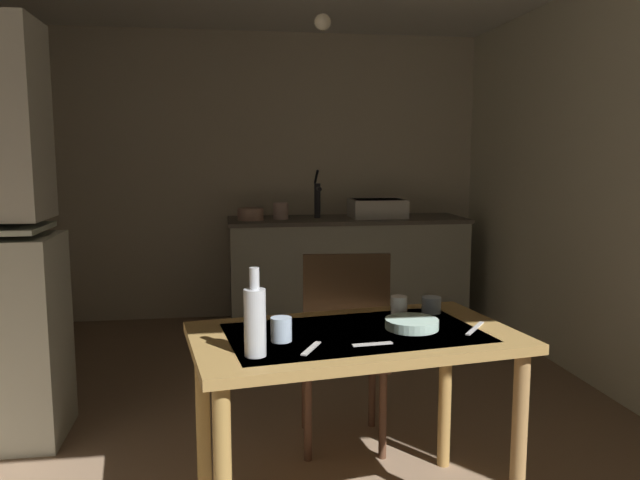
% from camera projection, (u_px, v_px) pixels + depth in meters
% --- Properties ---
extents(ground_plane, '(5.31, 5.31, 0.00)m').
position_uv_depth(ground_plane, '(277.00, 418.00, 3.28)').
color(ground_plane, '#876C53').
extents(wall_back, '(3.91, 0.10, 2.38)m').
position_uv_depth(wall_back, '(254.00, 177.00, 5.28)').
color(wall_back, beige).
rests_on(wall_back, ground).
extents(wall_right, '(0.10, 4.41, 2.38)m').
position_uv_depth(wall_right, '(631.00, 189.00, 3.41)').
color(wall_right, beige).
rests_on(wall_right, ground).
extents(counter_cabinet, '(1.92, 0.64, 0.86)m').
position_uv_depth(counter_cabinet, '(347.00, 270.00, 5.13)').
color(counter_cabinet, '#B3B5A4').
rests_on(counter_cabinet, ground).
extents(sink_basin, '(0.44, 0.34, 0.15)m').
position_uv_depth(sink_basin, '(377.00, 208.00, 5.10)').
color(sink_basin, silver).
rests_on(sink_basin, counter_cabinet).
extents(hand_pump, '(0.05, 0.27, 0.39)m').
position_uv_depth(hand_pump, '(317.00, 197.00, 5.05)').
color(hand_pump, '#232328').
rests_on(hand_pump, counter_cabinet).
extents(mixing_bowl_counter, '(0.20, 0.20, 0.09)m').
position_uv_depth(mixing_bowl_counter, '(251.00, 214.00, 4.90)').
color(mixing_bowl_counter, tan).
rests_on(mixing_bowl_counter, counter_cabinet).
extents(stoneware_crock, '(0.12, 0.12, 0.13)m').
position_uv_depth(stoneware_crock, '(281.00, 211.00, 4.96)').
color(stoneware_crock, beige).
rests_on(stoneware_crock, counter_cabinet).
extents(dining_table, '(1.26, 0.83, 0.73)m').
position_uv_depth(dining_table, '(354.00, 359.00, 2.29)').
color(dining_table, olive).
rests_on(dining_table, ground).
extents(chair_far_side, '(0.44, 0.44, 0.95)m').
position_uv_depth(chair_far_side, '(344.00, 348.00, 2.87)').
color(chair_far_side, '#4B2E1E').
rests_on(chair_far_side, ground).
extents(serving_bowl_wide, '(0.20, 0.20, 0.04)m').
position_uv_depth(serving_bowl_wide, '(412.00, 324.00, 2.32)').
color(serving_bowl_wide, '#ADD1C1').
rests_on(serving_bowl_wide, dining_table).
extents(mug_dark, '(0.07, 0.07, 0.08)m').
position_uv_depth(mug_dark, '(281.00, 329.00, 2.17)').
color(mug_dark, '#9EB2C6').
rests_on(mug_dark, dining_table).
extents(teacup_mint, '(0.08, 0.08, 0.07)m').
position_uv_depth(teacup_mint, '(431.00, 305.00, 2.55)').
color(teacup_mint, '#9EB2C6').
rests_on(teacup_mint, dining_table).
extents(teacup_cream, '(0.07, 0.07, 0.09)m').
position_uv_depth(teacup_cream, '(399.00, 307.00, 2.47)').
color(teacup_cream, white).
rests_on(teacup_cream, dining_table).
extents(glass_bottle, '(0.07, 0.07, 0.29)m').
position_uv_depth(glass_bottle, '(255.00, 320.00, 2.00)').
color(glass_bottle, '#B7BCC1').
rests_on(glass_bottle, dining_table).
extents(table_knife, '(0.13, 0.16, 0.00)m').
position_uv_depth(table_knife, '(475.00, 328.00, 2.32)').
color(table_knife, silver).
rests_on(table_knife, dining_table).
extents(teaspoon_near_bowl, '(0.14, 0.03, 0.00)m').
position_uv_depth(teaspoon_near_bowl, '(372.00, 344.00, 2.13)').
color(teaspoon_near_bowl, beige).
rests_on(teaspoon_near_bowl, dining_table).
extents(teaspoon_by_cup, '(0.09, 0.14, 0.00)m').
position_uv_depth(teaspoon_by_cup, '(311.00, 348.00, 2.08)').
color(teaspoon_by_cup, beige).
rests_on(teaspoon_by_cup, dining_table).
extents(pendant_bulb, '(0.08, 0.08, 0.08)m').
position_uv_depth(pendant_bulb, '(323.00, 22.00, 2.97)').
color(pendant_bulb, '#F9EFCC').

